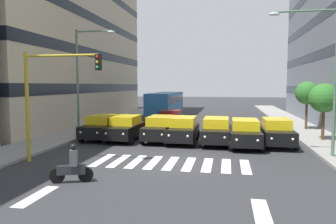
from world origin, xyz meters
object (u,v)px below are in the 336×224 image
object	(u,v)px
car_row2_0	(171,120)
street_lamp_right	(83,72)
street_tree_1	(324,98)
car_1	(245,133)
car_2	(216,131)
car_4	(160,128)
motorcycle_with_rider	(72,167)
traffic_light_gantry	(47,89)
car_3	(183,129)
bus_behind_traffic	(166,103)
car_6	(102,127)
car_5	(126,128)
street_tree_2	(307,93)
car_0	(276,132)
street_lamp_left	(325,66)

from	to	relation	value
car_row2_0	street_lamp_right	xyz separation A→B (m)	(5.61, 5.09, 3.97)
car_row2_0	street_tree_1	distance (m)	12.10
car_1	street_lamp_right	xyz separation A→B (m)	(11.55, -1.61, 3.97)
car_2	car_4	distance (m)	3.85
street_lamp_right	street_tree_1	bearing A→B (deg)	-176.16
motorcycle_with_rider	car_row2_0	bearing A→B (deg)	-94.34
car_2	traffic_light_gantry	xyz separation A→B (m)	(8.05, 6.58, 2.79)
car_3	bus_behind_traffic	xyz separation A→B (m)	(4.08, -14.79, 0.97)
car_row2_0	traffic_light_gantry	world-z (taller)	traffic_light_gantry
car_6	car_row2_0	bearing A→B (deg)	-125.51
car_2	car_3	world-z (taller)	same
car_2	car_5	bearing A→B (deg)	-1.87
car_1	car_5	bearing A→B (deg)	-6.04
car_1	street_tree_2	xyz separation A→B (m)	(-5.46, -8.19, 2.30)
motorcycle_with_rider	street_lamp_right	distance (m)	12.11
car_0	bus_behind_traffic	world-z (taller)	bus_behind_traffic
car_5	street_lamp_left	xyz separation A→B (m)	(-11.90, 3.38, 3.98)
traffic_light_gantry	motorcycle_with_rider	bearing A→B (deg)	133.26
car_4	car_2	bearing A→B (deg)	174.01
car_6	street_tree_1	distance (m)	15.47
car_6	street_tree_2	size ratio (longest dim) A/B	1.10
car_1	car_4	distance (m)	5.75
car_1	street_lamp_left	size ratio (longest dim) A/B	0.58
traffic_light_gantry	car_2	bearing A→B (deg)	-140.74
street_tree_1	traffic_light_gantry	bearing A→B (deg)	29.76
car_2	car_5	size ratio (longest dim) A/B	1.00
bus_behind_traffic	street_lamp_left	size ratio (longest dim) A/B	1.37
traffic_light_gantry	car_6	bearing A→B (deg)	-89.43
car_1	street_tree_2	world-z (taller)	street_tree_2
car_6	traffic_light_gantry	size ratio (longest dim) A/B	0.81
car_2	car_5	world-z (taller)	same
motorcycle_with_rider	street_tree_1	distance (m)	17.15
car_2	street_lamp_left	distance (m)	7.58
street_tree_1	car_5	bearing A→B (deg)	8.01
street_lamp_right	traffic_light_gantry	bearing A→B (deg)	102.54
car_row2_0	bus_behind_traffic	size ratio (longest dim) A/B	0.42
car_3	car_row2_0	xyz separation A→B (m)	(1.92, -5.92, 0.00)
street_tree_1	car_4	bearing A→B (deg)	8.78
car_2	car_6	size ratio (longest dim) A/B	1.00
car_2	car_3	bearing A→B (deg)	-3.50
car_3	motorcycle_with_rider	size ratio (longest dim) A/B	2.71
motorcycle_with_rider	street_lamp_left	distance (m)	13.30
car_6	street_lamp_left	size ratio (longest dim) A/B	0.58
car_3	street_tree_1	size ratio (longest dim) A/B	1.15
car_4	car_5	size ratio (longest dim) A/B	1.00
motorcycle_with_rider	car_2	bearing A→B (deg)	-119.16
car_2	street_tree_1	distance (m)	7.71
car_2	motorcycle_with_rider	world-z (taller)	car_2
car_2	car_row2_0	distance (m)	7.32
bus_behind_traffic	traffic_light_gantry	bearing A→B (deg)	85.31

